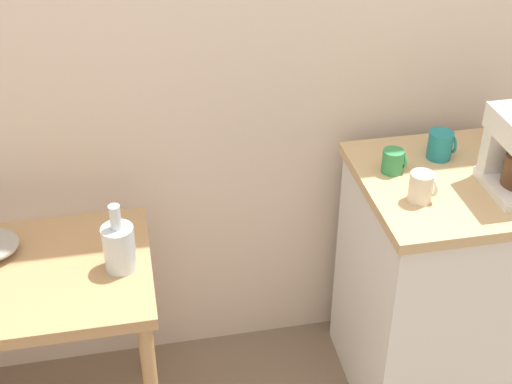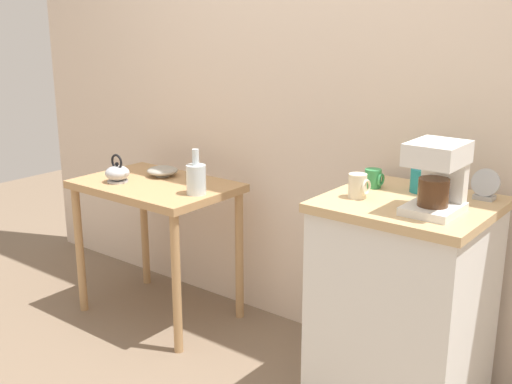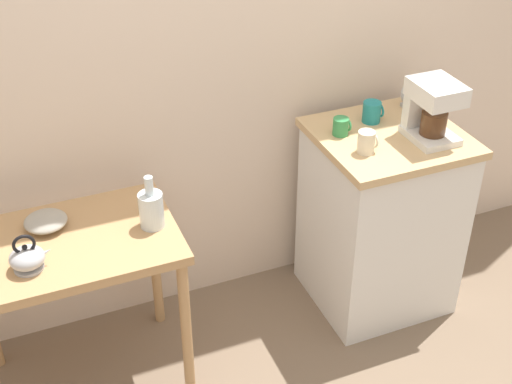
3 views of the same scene
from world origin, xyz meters
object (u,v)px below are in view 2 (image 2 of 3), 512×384
at_px(glass_carafe_vase, 196,178).
at_px(table_clock, 485,186).
at_px(bowl_stoneware, 162,171).
at_px(mug_dark_teal, 421,181).
at_px(mug_small_cream, 358,186).
at_px(coffee_maker, 438,174).
at_px(teakettle, 118,173).
at_px(mug_tall_green, 374,178).

xyz_separation_m(glass_carafe_vase, table_clock, (1.30, 0.24, 0.13)).
height_order(bowl_stoneware, table_clock, table_clock).
bearing_deg(mug_dark_teal, table_clock, 13.00).
height_order(bowl_stoneware, mug_small_cream, mug_small_cream).
distance_m(coffee_maker, table_clock, 0.29).
bearing_deg(mug_dark_teal, bowl_stoneware, -178.49).
distance_m(bowl_stoneware, table_clock, 1.70).
bearing_deg(table_clock, bowl_stoneware, -176.84).
relative_size(bowl_stoneware, mug_dark_teal, 1.75).
bearing_deg(coffee_maker, mug_dark_teal, 125.76).
bearing_deg(table_clock, mug_dark_teal, -167.00).
bearing_deg(bowl_stoneware, mug_small_cream, -8.35).
height_order(glass_carafe_vase, table_clock, table_clock).
bearing_deg(table_clock, teakettle, -169.77).
xyz_separation_m(bowl_stoneware, table_clock, (1.69, 0.09, 0.18)).
distance_m(coffee_maker, mug_tall_green, 0.38).
bearing_deg(glass_carafe_vase, mug_dark_teal, 9.67).
distance_m(mug_small_cream, mug_tall_green, 0.18).
bearing_deg(coffee_maker, table_clock, 71.96).
height_order(mug_dark_teal, table_clock, table_clock).
relative_size(teakettle, mug_dark_teal, 1.64).
xyz_separation_m(bowl_stoneware, coffee_maker, (1.60, -0.17, 0.27)).
height_order(coffee_maker, mug_small_cream, coffee_maker).
height_order(glass_carafe_vase, coffee_maker, coffee_maker).
bearing_deg(mug_dark_teal, mug_tall_green, -163.41).
distance_m(teakettle, table_clock, 1.82).
bearing_deg(mug_dark_teal, glass_carafe_vase, -170.33).
bearing_deg(glass_carafe_vase, coffee_maker, -1.36).
distance_m(glass_carafe_vase, mug_small_cream, 0.92).
bearing_deg(teakettle, coffee_maker, 1.91).
distance_m(glass_carafe_vase, mug_dark_teal, 1.09).
xyz_separation_m(mug_small_cream, table_clock, (0.40, 0.28, 0.01)).
relative_size(mug_dark_teal, mug_tall_green, 1.22).
relative_size(mug_small_cream, mug_tall_green, 1.23).
relative_size(glass_carafe_vase, coffee_maker, 0.86).
distance_m(bowl_stoneware, mug_small_cream, 1.32).
distance_m(glass_carafe_vase, table_clock, 1.33).
bearing_deg(mug_small_cream, mug_tall_green, 98.08).
bearing_deg(bowl_stoneware, table_clock, 3.16).
relative_size(glass_carafe_vase, mug_small_cream, 2.33).
relative_size(glass_carafe_vase, mug_dark_teal, 2.36).
bearing_deg(bowl_stoneware, glass_carafe_vase, -20.42).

